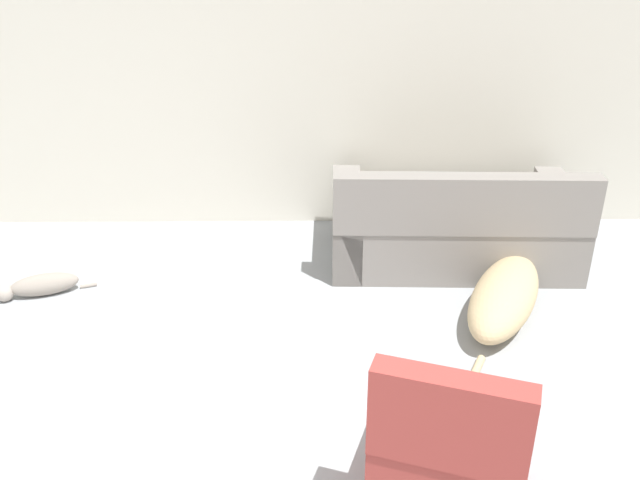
# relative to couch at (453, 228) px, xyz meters

# --- Properties ---
(wall_back) EXTENTS (7.90, 0.06, 2.52)m
(wall_back) POSITION_rel_couch_xyz_m (-1.59, 0.68, 1.01)
(wall_back) COLOR beige
(wall_back) RESTS_ON ground_plane
(couch) EXTENTS (1.73, 0.95, 0.79)m
(couch) POSITION_rel_couch_xyz_m (0.00, 0.00, 0.00)
(couch) COLOR gray
(couch) RESTS_ON ground_plane
(dog) EXTENTS (0.86, 1.43, 0.30)m
(dog) POSITION_rel_couch_xyz_m (0.24, -0.65, -0.11)
(dog) COLOR tan
(dog) RESTS_ON ground_plane
(cat) EXTENTS (0.62, 0.29, 0.15)m
(cat) POSITION_rel_couch_xyz_m (-2.80, -0.46, -0.18)
(cat) COLOR gray
(cat) RESTS_ON ground_plane
(side_chair) EXTENTS (0.77, 0.72, 0.82)m
(side_chair) POSITION_rel_couch_xyz_m (-0.41, -2.22, 0.02)
(side_chair) COLOR #993833
(side_chair) RESTS_ON ground_plane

